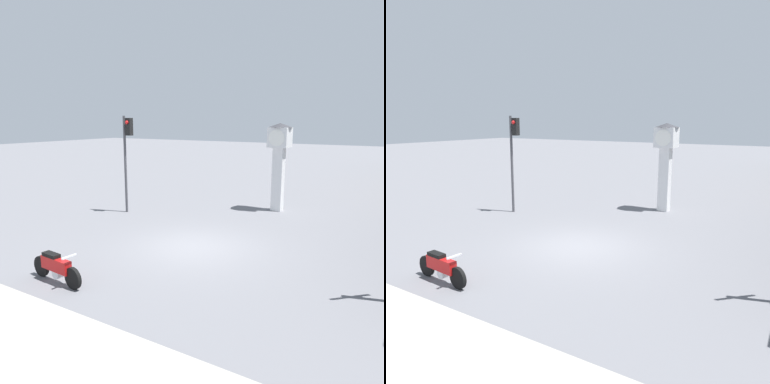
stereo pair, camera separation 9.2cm
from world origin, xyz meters
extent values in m
plane|color=slate|center=(0.00, 0.00, 0.00)|extent=(120.00, 120.00, 0.00)
cylinder|color=black|center=(-0.97, -4.50, 0.30)|extent=(0.60, 0.15, 0.60)
cylinder|color=black|center=(-2.40, -4.39, 0.30)|extent=(0.60, 0.15, 0.60)
cube|color=#B71414|center=(-1.68, -4.45, 0.52)|extent=(1.11, 0.31, 0.36)
cube|color=black|center=(-1.88, -4.43, 0.75)|extent=(0.57, 0.27, 0.10)
cylinder|color=silver|center=(-1.63, -4.45, 0.27)|extent=(0.29, 0.22, 0.28)
cube|color=silver|center=(-1.08, -4.50, 0.88)|extent=(0.09, 0.44, 0.04)
cube|color=white|center=(0.68, 6.79, 1.55)|extent=(0.50, 0.50, 3.09)
cube|color=white|center=(0.68, 6.79, 3.57)|extent=(0.95, 0.95, 0.95)
cylinder|color=white|center=(0.68, 6.30, 3.57)|extent=(0.76, 0.02, 0.76)
cone|color=#333338|center=(0.68, 6.79, 4.14)|extent=(1.14, 1.14, 0.20)
cylinder|color=#47474C|center=(-5.43, 2.70, 2.29)|extent=(0.12, 0.12, 4.57)
cube|color=black|center=(-5.13, 2.70, 4.07)|extent=(0.28, 0.24, 0.80)
sphere|color=red|center=(-5.13, 2.55, 4.27)|extent=(0.16, 0.16, 0.16)
camera|label=1|loc=(6.49, -10.70, 4.37)|focal=35.00mm
camera|label=2|loc=(6.57, -10.65, 4.37)|focal=35.00mm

